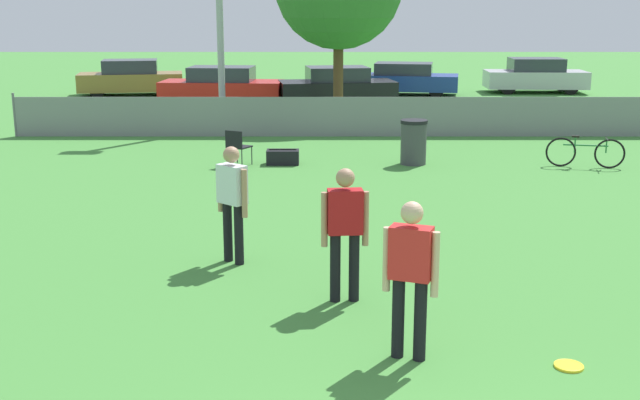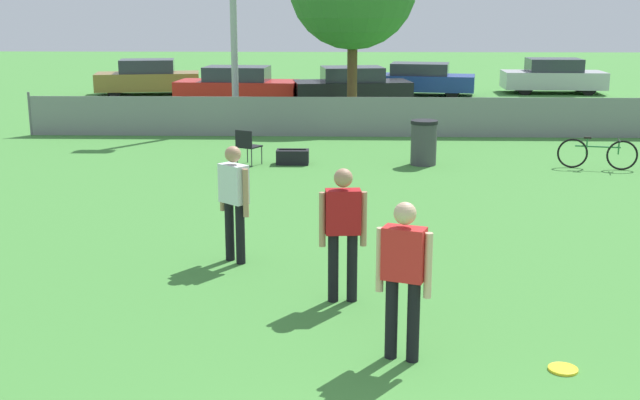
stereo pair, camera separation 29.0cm
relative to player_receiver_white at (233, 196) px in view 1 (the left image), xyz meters
name	(u,v)px [view 1 (the left image)]	position (x,y,z in m)	size (l,w,h in m)	color
fence_backline	(358,117)	(2.27, 11.29, -0.42)	(19.12, 0.07, 1.21)	gray
player_receiver_white	(233,196)	(0.00, 0.00, 0.00)	(0.46, 0.44, 1.67)	black
player_defender_red	(345,225)	(1.52, -1.52, 0.00)	(0.58, 0.26, 1.67)	black
player_thrower_red	(411,269)	(2.14, -3.18, 0.00)	(0.55, 0.35, 1.67)	black
frisbee_disc	(569,366)	(3.73, -3.40, -0.96)	(0.30, 0.30, 0.03)	yellow
folding_chair_sideline	(238,145)	(-0.65, 7.07, -0.49)	(0.61, 0.61, 0.82)	#333338
bicycle_sideline	(585,152)	(7.18, 6.87, -0.63)	(1.69, 0.52, 0.72)	black
trash_bin	(414,142)	(3.37, 7.28, -0.46)	(0.62, 0.62, 1.02)	#3F3F44
gear_bag_sideline	(283,157)	(0.37, 7.25, -0.81)	(0.74, 0.41, 0.36)	black
parked_car_tan	(131,78)	(-6.47, 21.93, -0.29)	(4.37, 2.45, 1.43)	black
parked_car_red	(222,87)	(-2.37, 18.65, -0.31)	(4.53, 2.11, 1.39)	black
parked_car_dark	(337,87)	(1.85, 18.39, -0.28)	(4.37, 2.42, 1.40)	black
parked_car_blue	(404,79)	(4.63, 22.02, -0.33)	(4.62, 2.50, 1.30)	black
parked_car_silver	(536,76)	(10.25, 22.93, -0.28)	(4.17, 1.99, 1.43)	black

